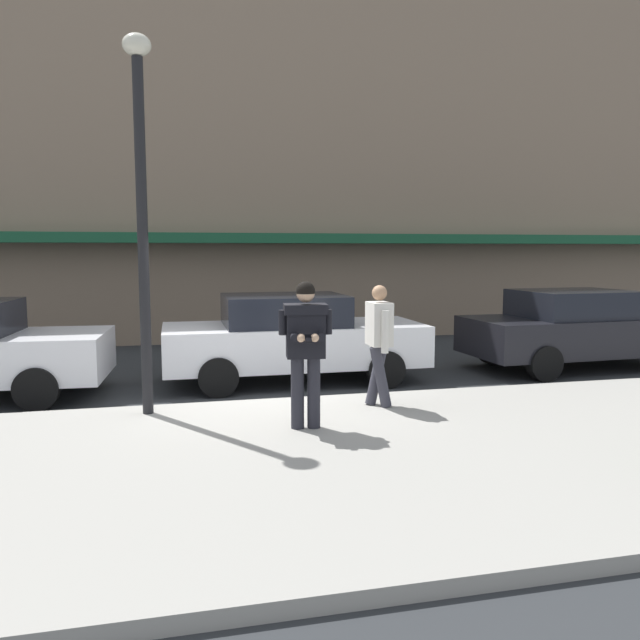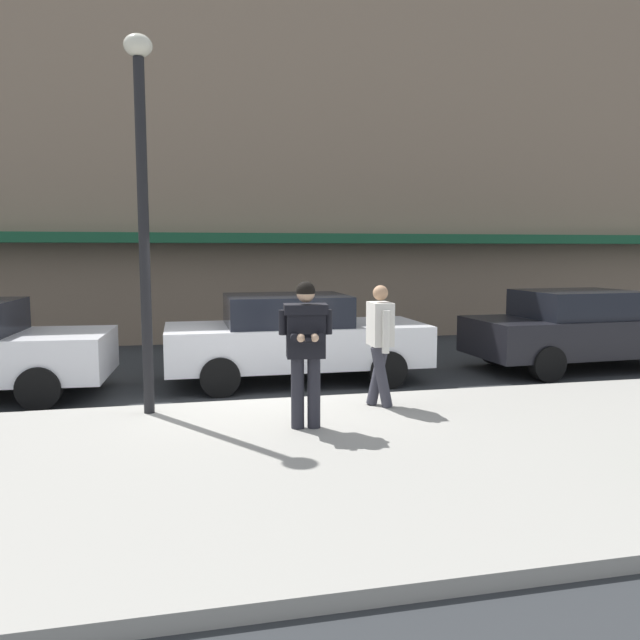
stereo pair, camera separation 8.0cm
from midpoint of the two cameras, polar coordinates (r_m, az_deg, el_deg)
name	(u,v)px [view 2 (the right image)]	position (r m, az deg, el deg)	size (l,w,h in m)	color
ground_plane	(258,405)	(9.49, -5.45, -7.74)	(80.00, 80.00, 0.00)	#2B2D30
sidewalk	(381,457)	(7.01, 5.95, -12.32)	(32.00, 5.30, 0.14)	#99968E
curb_paint_line	(322,400)	(9.71, 0.43, -7.36)	(28.00, 0.12, 0.01)	silver
storefront_facade	(254,118)	(18.12, -5.94, 17.92)	(28.00, 4.70, 11.89)	#84705B
parked_sedan_mid	(294,337)	(10.94, -2.15, -1.60)	(4.50, 1.93, 1.54)	silver
parked_sedan_far	(582,329)	(13.15, 23.01, -0.75)	(4.58, 2.08, 1.54)	black
man_texting_on_phone	(306,339)	(7.54, -1.02, -1.71)	(0.65, 0.61, 1.81)	#23232B
pedestrian_in_light_coat	(380,338)	(8.69, 5.77, -1.62)	(0.33, 0.60, 1.70)	#33333D
street_lamp_post	(142,186)	(8.53, -15.67, 11.72)	(0.36, 0.36, 4.88)	black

